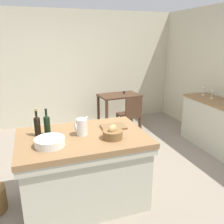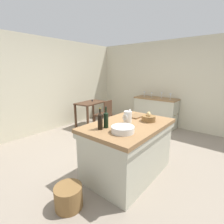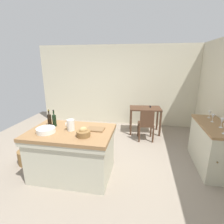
{
  "view_description": "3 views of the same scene",
  "coord_description": "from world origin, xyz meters",
  "px_view_note": "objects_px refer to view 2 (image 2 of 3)",
  "views": [
    {
      "loc": [
        -0.87,
        -2.97,
        1.99
      ],
      "look_at": [
        0.26,
        0.32,
        0.89
      ],
      "focal_mm": 37.76,
      "sensor_mm": 36.0,
      "label": 1
    },
    {
      "loc": [
        -2.51,
        -1.84,
        1.72
      ],
      "look_at": [
        0.09,
        0.28,
        0.88
      ],
      "focal_mm": 26.61,
      "sensor_mm": 36.0,
      "label": 2
    },
    {
      "loc": [
        0.87,
        -3.1,
        2.08
      ],
      "look_at": [
        0.22,
        0.45,
        1.01
      ],
      "focal_mm": 27.48,
      "sensor_mm": 36.0,
      "label": 3
    }
  ],
  "objects_px": {
    "bread_basket": "(149,118)",
    "wine_glass_far_left": "(171,95)",
    "side_cabinet": "(155,112)",
    "writing_desk": "(91,106)",
    "wine_bottle_amber": "(100,121)",
    "wooden_chair": "(105,114)",
    "wine_glass_right": "(144,93)",
    "pitcher": "(128,117)",
    "cutting_board": "(136,116)",
    "wine_bottle_dark": "(106,119)",
    "wine_glass_middle": "(152,94)",
    "wicker_hamper": "(69,197)",
    "wine_glass_left": "(162,94)",
    "island_table": "(128,147)",
    "wash_bowl": "(123,129)"
  },
  "relations": [
    {
      "from": "wine_bottle_amber",
      "to": "wine_glass_far_left",
      "type": "distance_m",
      "value": 3.11
    },
    {
      "from": "wine_glass_right",
      "to": "wicker_hamper",
      "type": "xyz_separation_m",
      "value": [
        -3.77,
        -1.01,
        -0.87
      ]
    },
    {
      "from": "wooden_chair",
      "to": "island_table",
      "type": "bearing_deg",
      "value": -128.16
    },
    {
      "from": "side_cabinet",
      "to": "pitcher",
      "type": "relative_size",
      "value": 5.44
    },
    {
      "from": "bread_basket",
      "to": "wine_glass_middle",
      "type": "xyz_separation_m",
      "value": [
        2.33,
        1.09,
        0.07
      ]
    },
    {
      "from": "wooden_chair",
      "to": "wine_glass_left",
      "type": "xyz_separation_m",
      "value": [
        1.32,
        -1.14,
        0.56
      ]
    },
    {
      "from": "side_cabinet",
      "to": "wine_glass_far_left",
      "type": "distance_m",
      "value": 0.72
    },
    {
      "from": "wine_glass_far_left",
      "to": "wine_glass_right",
      "type": "height_order",
      "value": "wine_glass_far_left"
    },
    {
      "from": "bread_basket",
      "to": "cutting_board",
      "type": "bearing_deg",
      "value": 69.24
    },
    {
      "from": "wooden_chair",
      "to": "wine_glass_left",
      "type": "distance_m",
      "value": 1.83
    },
    {
      "from": "island_table",
      "to": "side_cabinet",
      "type": "distance_m",
      "value": 2.73
    },
    {
      "from": "side_cabinet",
      "to": "bread_basket",
      "type": "distance_m",
      "value": 2.54
    },
    {
      "from": "side_cabinet",
      "to": "wine_bottle_amber",
      "type": "relative_size",
      "value": 4.1
    },
    {
      "from": "writing_desk",
      "to": "wine_glass_right",
      "type": "distance_m",
      "value": 1.79
    },
    {
      "from": "wine_glass_middle",
      "to": "wine_glass_right",
      "type": "height_order",
      "value": "wine_glass_middle"
    },
    {
      "from": "bread_basket",
      "to": "wine_glass_left",
      "type": "relative_size",
      "value": 1.25
    },
    {
      "from": "writing_desk",
      "to": "wine_bottle_dark",
      "type": "height_order",
      "value": "wine_bottle_dark"
    },
    {
      "from": "wine_glass_far_left",
      "to": "pitcher",
      "type": "bearing_deg",
      "value": -173.93
    },
    {
      "from": "bread_basket",
      "to": "wine_glass_middle",
      "type": "distance_m",
      "value": 2.58
    },
    {
      "from": "side_cabinet",
      "to": "wine_glass_right",
      "type": "distance_m",
      "value": 0.71
    },
    {
      "from": "wine_bottle_dark",
      "to": "wash_bowl",
      "type": "bearing_deg",
      "value": -90.19
    },
    {
      "from": "wine_bottle_dark",
      "to": "wine_glass_far_left",
      "type": "distance_m",
      "value": 3.0
    },
    {
      "from": "side_cabinet",
      "to": "wooden_chair",
      "type": "bearing_deg",
      "value": 141.66
    },
    {
      "from": "wine_bottle_amber",
      "to": "wine_glass_right",
      "type": "height_order",
      "value": "wine_bottle_amber"
    },
    {
      "from": "wine_glass_middle",
      "to": "side_cabinet",
      "type": "bearing_deg",
      "value": -94.96
    },
    {
      "from": "pitcher",
      "to": "cutting_board",
      "type": "distance_m",
      "value": 0.45
    },
    {
      "from": "pitcher",
      "to": "wicker_hamper",
      "type": "bearing_deg",
      "value": 172.63
    },
    {
      "from": "wicker_hamper",
      "to": "side_cabinet",
      "type": "bearing_deg",
      "value": 8.76
    },
    {
      "from": "wine_glass_left",
      "to": "writing_desk",
      "type": "bearing_deg",
      "value": 128.52
    },
    {
      "from": "wine_glass_middle",
      "to": "wine_glass_right",
      "type": "bearing_deg",
      "value": 83.9
    },
    {
      "from": "wooden_chair",
      "to": "wine_glass_far_left",
      "type": "bearing_deg",
      "value": -48.97
    },
    {
      "from": "wine_bottle_dark",
      "to": "wicker_hamper",
      "type": "bearing_deg",
      "value": 178.76
    },
    {
      "from": "side_cabinet",
      "to": "bread_basket",
      "type": "bearing_deg",
      "value": -158.14
    },
    {
      "from": "side_cabinet",
      "to": "wine_glass_far_left",
      "type": "height_order",
      "value": "wine_glass_far_left"
    },
    {
      "from": "side_cabinet",
      "to": "pitcher",
      "type": "height_order",
      "value": "pitcher"
    },
    {
      "from": "wooden_chair",
      "to": "cutting_board",
      "type": "bearing_deg",
      "value": -120.08
    },
    {
      "from": "wooden_chair",
      "to": "wine_glass_right",
      "type": "xyz_separation_m",
      "value": [
        1.31,
        -0.56,
        0.54
      ]
    },
    {
      "from": "wine_glass_right",
      "to": "bread_basket",
      "type": "bearing_deg",
      "value": -149.97
    },
    {
      "from": "side_cabinet",
      "to": "wine_glass_middle",
      "type": "bearing_deg",
      "value": 85.04
    },
    {
      "from": "writing_desk",
      "to": "wine_bottle_amber",
      "type": "xyz_separation_m",
      "value": [
        -1.82,
        -2.13,
        0.38
      ]
    },
    {
      "from": "wash_bowl",
      "to": "wine_glass_far_left",
      "type": "distance_m",
      "value": 3.03
    },
    {
      "from": "wooden_chair",
      "to": "wine_glass_middle",
      "type": "bearing_deg",
      "value": -33.16
    },
    {
      "from": "wine_glass_far_left",
      "to": "wicker_hamper",
      "type": "xyz_separation_m",
      "value": [
        -3.72,
        -0.14,
        -0.88
      ]
    },
    {
      "from": "bread_basket",
      "to": "wine_glass_middle",
      "type": "relative_size",
      "value": 1.44
    },
    {
      "from": "cutting_board",
      "to": "wine_glass_left",
      "type": "distance_m",
      "value": 2.31
    },
    {
      "from": "bread_basket",
      "to": "wine_glass_far_left",
      "type": "height_order",
      "value": "wine_glass_far_left"
    },
    {
      "from": "writing_desk",
      "to": "wash_bowl",
      "type": "height_order",
      "value": "wash_bowl"
    },
    {
      "from": "side_cabinet",
      "to": "wine_glass_middle",
      "type": "relative_size",
      "value": 8.3
    },
    {
      "from": "side_cabinet",
      "to": "writing_desk",
      "type": "relative_size",
      "value": 1.38
    },
    {
      "from": "wooden_chair",
      "to": "bread_basket",
      "type": "xyz_separation_m",
      "value": [
        -1.05,
        -1.93,
        0.47
      ]
    }
  ]
}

